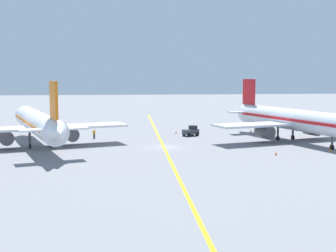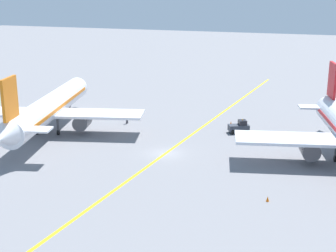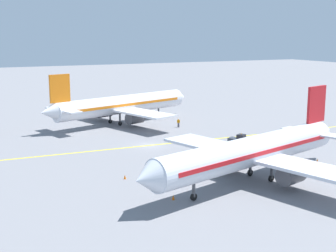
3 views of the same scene
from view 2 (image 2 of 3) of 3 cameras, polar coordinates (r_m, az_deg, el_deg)
The scene contains 8 objects.
ground_plane at distance 60.89m, azimuth -0.28°, elevation -3.36°, with size 400.00×400.00×0.00m, color slate.
apron_yellow_centreline at distance 60.88m, azimuth -0.28°, elevation -3.36°, with size 0.40×120.00×0.01m, color yellow.
airplane_adjacent_stand at distance 71.58m, azimuth -14.23°, elevation 2.16°, with size 28.27×34.75×10.60m.
baggage_tug_dark at distance 70.36m, azimuth 8.68°, elevation -0.12°, with size 3.35×2.82×2.11m.
ground_crew_worker at distance 74.94m, azimuth -5.03°, elevation 0.99°, with size 0.46×0.41×1.68m.
traffic_cone_near_nose at distance 48.23m, azimuth 12.05°, elevation -8.68°, with size 0.32×0.32×0.55m, color orange.
traffic_cone_by_wingtip at distance 73.07m, azimuth 19.34°, elevation -0.77°, with size 0.32×0.32×0.55m, color orange.
traffic_cone_far_edge at distance 74.74m, azimuth 7.67°, elevation 0.36°, with size 0.32×0.32×0.55m, color orange.
Camera 2 is at (-21.93, 53.18, 19.95)m, focal length 50.00 mm.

